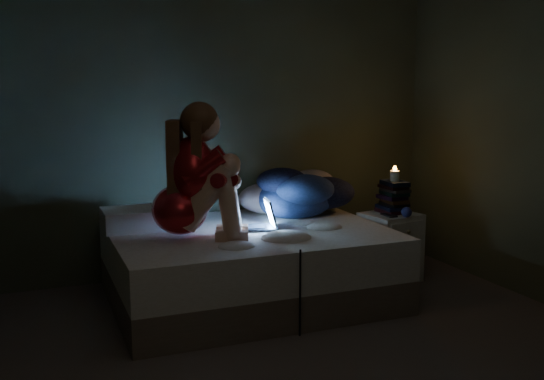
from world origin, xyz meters
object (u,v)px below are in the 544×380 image
laptop (252,214)px  phone (387,215)px  candle (395,171)px  nightstand (390,247)px  bed (249,265)px  woman (179,171)px

laptop → phone: 1.09m
candle → laptop: bearing=-176.5°
laptop → nightstand: bearing=12.5°
bed → candle: 1.36m
bed → phone: size_ratio=13.37×
nightstand → candle: (0.04, 0.03, 0.59)m
woman → nightstand: size_ratio=1.69×
bed → woman: 0.87m
laptop → nightstand: 1.22m
bed → laptop: laptop is taller
candle → phone: bearing=-143.4°
bed → woman: (-0.51, -0.07, 0.70)m
laptop → nightstand: laptop is taller
bed → phone: bearing=-1.0°
candle → woman: bearing=-175.4°
nightstand → phone: phone is taller
laptop → bed: bearing=164.8°
woman → phone: (1.61, 0.05, -0.43)m
phone → candle: bearing=48.3°
woman → nightstand: woman is taller
woman → candle: bearing=24.1°
woman → nightstand: (1.69, 0.11, -0.70)m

